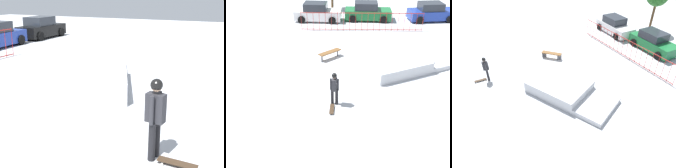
# 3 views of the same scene
# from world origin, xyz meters

# --- Properties ---
(ground_plane) EXTENTS (60.00, 60.00, 0.00)m
(ground_plane) POSITION_xyz_m (0.00, 0.00, 0.00)
(ground_plane) COLOR #B7BABF
(skate_ramp) EXTENTS (5.99, 4.48, 0.74)m
(skate_ramp) POSITION_xyz_m (1.87, 0.34, 0.32)
(skate_ramp) COLOR silver
(skate_ramp) RESTS_ON ground
(skater) EXTENTS (0.44, 0.41, 1.73)m
(skater) POSITION_xyz_m (-2.22, -3.32, 1.01)
(skater) COLOR black
(skater) RESTS_ON ground
(skateboard) EXTENTS (0.30, 0.81, 0.09)m
(skateboard) POSITION_xyz_m (-2.35, -3.85, 0.08)
(skateboard) COLOR #3F2D1E
(skateboard) RESTS_ON ground
(perimeter_fence) EXTENTS (9.84, 0.40, 1.50)m
(perimeter_fence) POSITION_xyz_m (-0.00, 7.00, 0.77)
(perimeter_fence) COLOR maroon
(perimeter_fence) RESTS_ON ground
(park_bench) EXTENTS (1.49, 1.33, 0.48)m
(park_bench) POSITION_xyz_m (-2.52, 1.81, 0.36)
(park_bench) COLOR brown
(park_bench) RESTS_ON ground
(parked_car_white) EXTENTS (4.24, 2.23, 1.60)m
(parked_car_white) POSITION_xyz_m (-3.72, 9.64, 0.72)
(parked_car_white) COLOR white
(parked_car_white) RESTS_ON ground
(parked_car_green) EXTENTS (4.23, 2.19, 1.60)m
(parked_car_green) POSITION_xyz_m (0.77, 9.81, 0.72)
(parked_car_green) COLOR #196B33
(parked_car_green) RESTS_ON ground
(parked_car_blue) EXTENTS (4.22, 2.18, 1.60)m
(parked_car_blue) POSITION_xyz_m (6.48, 9.59, 0.72)
(parked_car_blue) COLOR #1E3899
(parked_car_blue) RESTS_ON ground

